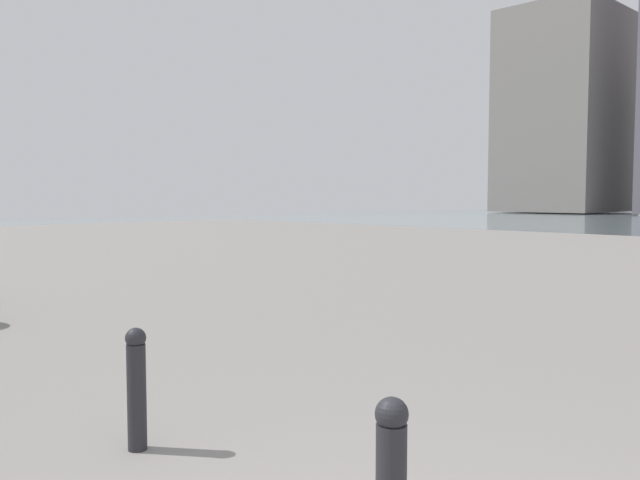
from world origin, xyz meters
TOP-DOWN VIEW (x-y plane):
  - building_annex at (30.48, -64.98)m, footprint 10.29×12.96m
  - bollard_mid at (2.69, -0.73)m, footprint 0.13×0.13m

SIDE VIEW (x-z plane):
  - bollard_mid at x=2.69m, z-range 0.02..0.80m
  - building_annex at x=30.48m, z-range 0.00..20.39m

